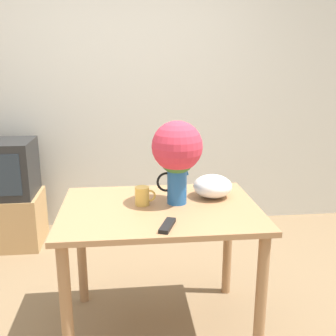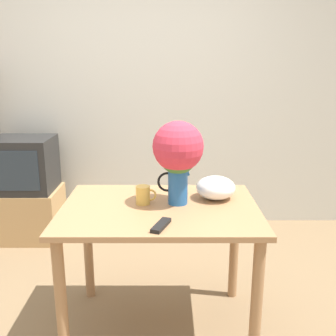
{
  "view_description": "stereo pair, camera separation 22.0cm",
  "coord_description": "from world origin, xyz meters",
  "px_view_note": "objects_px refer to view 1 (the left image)",
  "views": [
    {
      "loc": [
        0.07,
        -1.99,
        1.58
      ],
      "look_at": [
        0.29,
        0.13,
        1.0
      ],
      "focal_mm": 42.0,
      "sensor_mm": 36.0,
      "label": 1
    },
    {
      "loc": [
        0.29,
        -2.0,
        1.58
      ],
      "look_at": [
        0.29,
        0.13,
        1.0
      ],
      "focal_mm": 42.0,
      "sensor_mm": 36.0,
      "label": 2
    }
  ],
  "objects_px": {
    "coffee_mug": "(143,196)",
    "tv_set": "(3,168)",
    "flower_vase": "(177,152)",
    "white_bowl": "(213,186)"
  },
  "relations": [
    {
      "from": "white_bowl",
      "to": "tv_set",
      "type": "xyz_separation_m",
      "value": [
        -1.56,
        1.16,
        -0.16
      ]
    },
    {
      "from": "flower_vase",
      "to": "white_bowl",
      "type": "relative_size",
      "value": 2.05
    },
    {
      "from": "coffee_mug",
      "to": "tv_set",
      "type": "height_order",
      "value": "tv_set"
    },
    {
      "from": "coffee_mug",
      "to": "flower_vase",
      "type": "bearing_deg",
      "value": 2.19
    },
    {
      "from": "coffee_mug",
      "to": "tv_set",
      "type": "bearing_deg",
      "value": 132.4
    },
    {
      "from": "flower_vase",
      "to": "coffee_mug",
      "type": "height_order",
      "value": "flower_vase"
    },
    {
      "from": "white_bowl",
      "to": "flower_vase",
      "type": "bearing_deg",
      "value": -159.83
    },
    {
      "from": "flower_vase",
      "to": "coffee_mug",
      "type": "bearing_deg",
      "value": -177.81
    },
    {
      "from": "coffee_mug",
      "to": "white_bowl",
      "type": "height_order",
      "value": "white_bowl"
    },
    {
      "from": "coffee_mug",
      "to": "white_bowl",
      "type": "xyz_separation_m",
      "value": [
        0.42,
        0.09,
        0.01
      ]
    }
  ]
}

